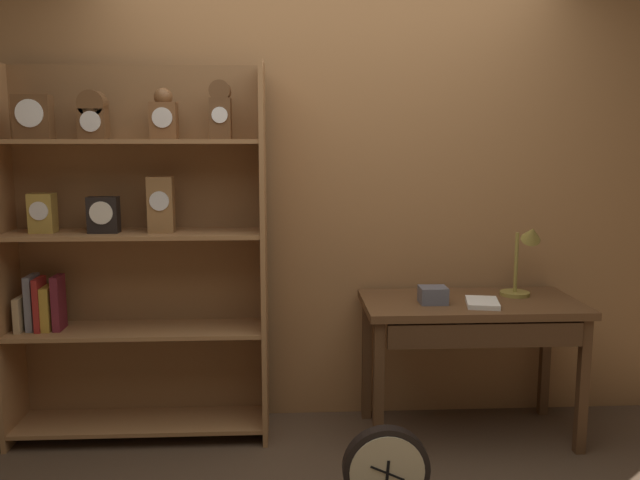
% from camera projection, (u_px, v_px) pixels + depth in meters
% --- Properties ---
extents(back_wood_panel, '(4.80, 0.05, 2.60)m').
position_uv_depth(back_wood_panel, '(329.00, 192.00, 3.72)').
color(back_wood_panel, '#9E6B3D').
rests_on(back_wood_panel, ground).
extents(bookshelf, '(1.37, 0.35, 1.98)m').
position_uv_depth(bookshelf, '(130.00, 248.00, 3.46)').
color(bookshelf, '#9E6B3D').
rests_on(bookshelf, ground).
extents(workbench, '(1.14, 0.59, 0.75)m').
position_uv_depth(workbench, '(471.00, 320.00, 3.48)').
color(workbench, brown).
rests_on(workbench, ground).
extents(desk_lamp, '(0.20, 0.20, 0.41)m').
position_uv_depth(desk_lamp, '(525.00, 257.00, 3.54)').
color(desk_lamp, olive).
rests_on(desk_lamp, workbench).
extents(toolbox_small, '(0.14, 0.12, 0.09)m').
position_uv_depth(toolbox_small, '(433.00, 295.00, 3.42)').
color(toolbox_small, '#595960').
rests_on(toolbox_small, workbench).
extents(open_repair_manual, '(0.20, 0.25, 0.02)m').
position_uv_depth(open_repair_manual, '(482.00, 303.00, 3.38)').
color(open_repair_manual, silver).
rests_on(open_repair_manual, workbench).
extents(round_clock_large, '(0.37, 0.11, 0.41)m').
position_uv_depth(round_clock_large, '(386.00, 472.00, 2.77)').
color(round_clock_large, black).
rests_on(round_clock_large, ground).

